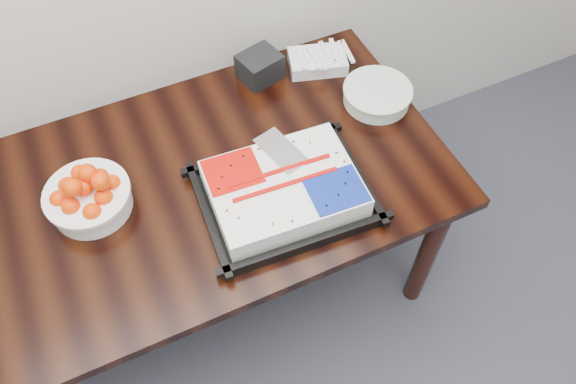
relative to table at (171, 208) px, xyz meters
name	(u,v)px	position (x,y,z in m)	size (l,w,h in m)	color
table	(171,208)	(0.00, 0.00, 0.00)	(1.80, 0.90, 0.75)	black
cake_tray	(284,191)	(0.32, -0.18, 0.13)	(0.53, 0.42, 0.10)	black
tangerine_bowl	(87,194)	(-0.22, 0.04, 0.16)	(0.26, 0.26, 0.16)	white
plate_stack	(377,95)	(0.79, 0.07, 0.12)	(0.24, 0.24, 0.06)	white
fork_bag	(317,61)	(0.68, 0.31, 0.12)	(0.24, 0.19, 0.06)	silver
napkin_box	(260,67)	(0.47, 0.35, 0.14)	(0.14, 0.12, 0.10)	black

